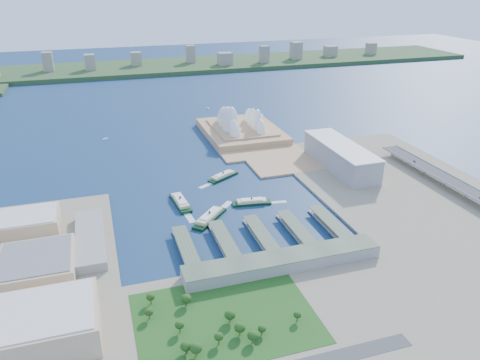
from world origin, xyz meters
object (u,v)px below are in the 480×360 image
object	(u,v)px
toaster_building	(340,156)
ferry_c	(210,216)
opera_house	(241,118)
ferry_d	(252,201)
car_c	(415,161)
ferry_a	(180,200)
ferry_b	(223,175)

from	to	relation	value
toaster_building	ferry_c	distance (m)	243.34
opera_house	ferry_d	xyz separation A→B (m)	(-72.94, -269.72, -27.34)
ferry_c	car_c	distance (m)	329.62
ferry_c	ferry_d	world-z (taller)	ferry_c
toaster_building	car_c	size ratio (longest dim) A/B	30.69
toaster_building	ferry_a	xyz separation A→B (m)	(-249.31, -42.73, -15.14)
opera_house	car_c	distance (m)	306.92
opera_house	ferry_a	bearing A→B (deg)	-123.28
ferry_a	ferry_b	distance (m)	98.45
toaster_building	ferry_c	world-z (taller)	toaster_building
toaster_building	car_c	distance (m)	108.63
ferry_d	car_c	distance (m)	265.87
ferry_c	car_c	size ratio (longest dim) A/B	11.68
ferry_d	ferry_c	bearing A→B (deg)	120.09
ferry_b	ferry_c	distance (m)	125.48
opera_house	ferry_d	distance (m)	280.74
opera_house	ferry_b	xyz separation A→B (m)	(-84.61, -178.60, -27.20)
ferry_b	car_c	world-z (taller)	car_c
ferry_a	ferry_c	world-z (taller)	ferry_c
toaster_building	ferry_b	distance (m)	176.62
ferry_c	ferry_d	bearing A→B (deg)	-115.16
ferry_a	ferry_b	bearing A→B (deg)	35.37
toaster_building	car_c	world-z (taller)	toaster_building
ferry_a	ferry_c	size ratio (longest dim) A/B	0.96
opera_house	ferry_d	world-z (taller)	opera_house
ferry_a	ferry_b	world-z (taller)	ferry_a
opera_house	ferry_b	distance (m)	199.49
ferry_b	ferry_d	size ratio (longest dim) A/B	1.03
ferry_b	car_c	xyz separation A→B (m)	(275.61, -61.08, 10.78)
toaster_building	ferry_d	size ratio (longest dim) A/B	3.15
toaster_building	ferry_c	size ratio (longest dim) A/B	2.63
opera_house	ferry_a	xyz separation A→B (m)	(-159.31, -242.73, -26.64)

